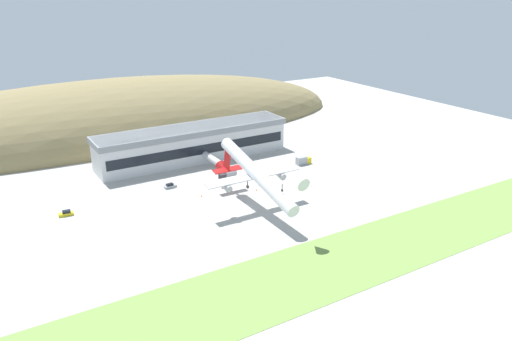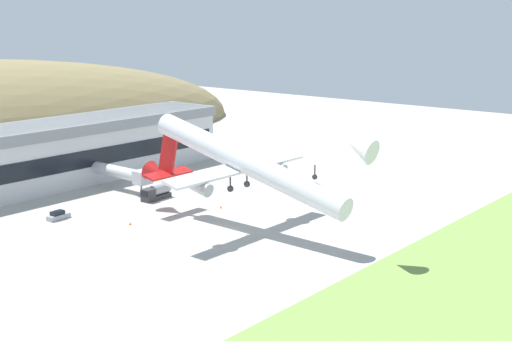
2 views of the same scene
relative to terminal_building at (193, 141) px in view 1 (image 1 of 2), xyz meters
name	(u,v)px [view 1 (image 1 of 2)]	position (x,y,z in m)	size (l,w,h in m)	color
ground_plane	(243,208)	(-6.52, -52.45, -7.85)	(359.38, 359.38, 0.00)	#ADAAA3
grass_strip_foreground	(325,267)	(-6.52, -94.75, -7.81)	(323.44, 26.17, 0.08)	#759947
hill_backdrop	(103,133)	(-22.01, 57.98, -7.85)	(264.05, 78.52, 51.25)	olive
terminal_building	(193,141)	(0.00, 0.00, 0.00)	(80.49, 16.43, 13.87)	silver
jetway_0	(215,161)	(1.50, -16.94, -3.85)	(3.38, 16.83, 5.43)	silver
cargo_airplane	(255,174)	(-3.53, -55.04, 4.17)	(33.36, 50.65, 15.72)	silver
service_car_0	(66,213)	(-56.90, -28.51, -7.15)	(4.60, 2.28, 1.68)	gold
service_car_1	(170,186)	(-20.28, -24.08, -7.17)	(4.54, 1.99, 1.65)	#999EA3
fuel_truck	(228,175)	(1.38, -27.30, -6.38)	(7.10, 2.61, 3.07)	#333338
box_truck	(303,161)	(35.19, -28.39, -6.33)	(6.40, 2.37, 3.22)	gold
traffic_cone_0	(256,190)	(4.75, -42.17, -7.57)	(0.52, 0.52, 0.58)	orange
traffic_cone_1	(202,196)	(-14.12, -37.13, -7.57)	(0.52, 0.52, 0.58)	orange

